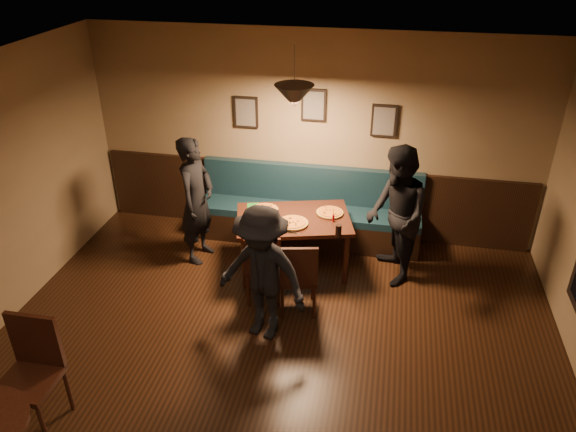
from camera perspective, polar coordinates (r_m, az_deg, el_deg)
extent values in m
plane|color=black|center=(5.22, -3.99, -20.73)|extent=(7.00, 7.00, 0.00)
plane|color=silver|center=(3.58, -5.52, 9.73)|extent=(7.00, 7.00, 0.00)
plane|color=#8C704F|center=(7.28, 2.67, 8.20)|extent=(6.00, 0.00, 6.00)
cube|color=black|center=(7.62, 2.48, 1.78)|extent=(5.88, 0.06, 1.00)
cube|color=black|center=(7.33, -4.41, 10.78)|extent=(0.32, 0.04, 0.42)
cube|color=black|center=(7.10, 2.71, 11.52)|extent=(0.32, 0.04, 0.42)
cube|color=black|center=(7.08, 10.00, 9.78)|extent=(0.32, 0.04, 0.42)
cone|color=black|center=(6.06, 0.65, 12.43)|extent=(0.44, 0.44, 0.25)
cube|color=#33160E|center=(6.84, 0.57, -2.88)|extent=(1.56, 1.21, 0.74)
imported|color=black|center=(6.94, -9.55, 1.62)|extent=(0.49, 0.66, 1.67)
imported|color=black|center=(6.55, 11.26, -0.01)|extent=(0.87, 0.99, 1.72)
imported|color=black|center=(5.59, -2.73, -6.10)|extent=(1.11, 0.81, 1.53)
cylinder|color=gold|center=(6.79, -2.44, 0.65)|extent=(0.42, 0.42, 0.04)
cylinder|color=orange|center=(6.50, 0.53, -0.73)|extent=(0.45, 0.45, 0.04)
cylinder|color=#C46625|center=(6.75, 4.40, 0.36)|extent=(0.37, 0.37, 0.04)
cylinder|color=black|center=(6.25, 5.29, -1.56)|extent=(0.09, 0.09, 0.16)
cylinder|color=maroon|center=(6.56, 4.77, -0.15)|extent=(0.03, 0.03, 0.12)
cube|color=#1C6A21|center=(6.93, -3.64, 1.07)|extent=(0.19, 0.19, 0.01)
cube|color=#1B651C|center=(6.50, -4.46, -0.97)|extent=(0.20, 0.20, 0.01)
cube|color=silver|center=(6.35, -0.45, -1.68)|extent=(0.19, 0.04, 0.00)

